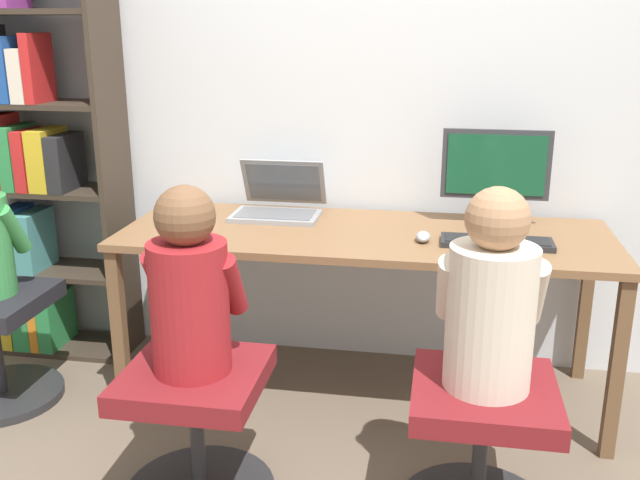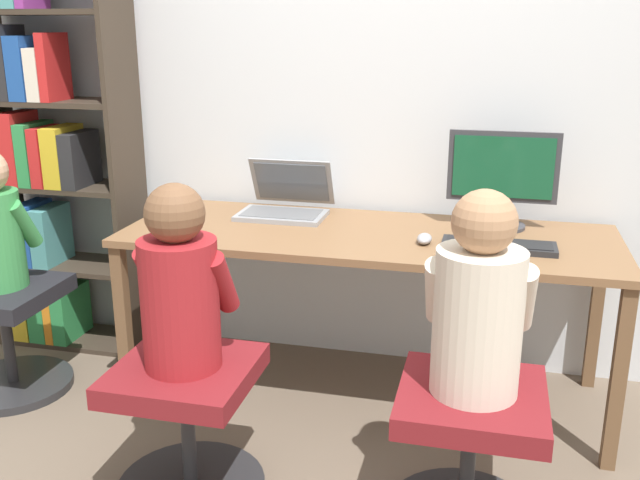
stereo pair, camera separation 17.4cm
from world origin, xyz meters
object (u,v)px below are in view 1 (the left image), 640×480
at_px(office_chair_left, 481,444).
at_px(bookshelf, 23,158).
at_px(laptop, 278,204).
at_px(person_at_monitor, 491,301).
at_px(keyboard, 497,242).
at_px(person_at_laptop, 189,289).
at_px(desktop_monitor, 495,177).
at_px(office_chair_right, 197,426).

distance_m(office_chair_left, bookshelf, 2.36).
xyz_separation_m(laptop, person_at_monitor, (0.87, -0.95, -0.02)).
distance_m(keyboard, person_at_laptop, 1.20).
bearing_deg(keyboard, laptop, 162.39).
xyz_separation_m(laptop, keyboard, (0.92, -0.29, -0.04)).
bearing_deg(desktop_monitor, office_chair_left, -93.19).
relative_size(keyboard, office_chair_right, 0.84).
height_order(keyboard, person_at_laptop, person_at_laptop).
xyz_separation_m(keyboard, person_at_monitor, (-0.06, -0.65, 0.01)).
xyz_separation_m(office_chair_right, person_at_laptop, (0.00, 0.00, 0.48)).
bearing_deg(bookshelf, office_chair_left, -24.42).
xyz_separation_m(desktop_monitor, bookshelf, (-2.12, -0.02, 0.02)).
bearing_deg(keyboard, person_at_laptop, -144.01).
xyz_separation_m(person_at_monitor, bookshelf, (-2.06, 0.93, 0.19)).
bearing_deg(office_chair_right, bookshelf, 139.22).
distance_m(keyboard, bookshelf, 2.15).
height_order(person_at_monitor, person_at_laptop, person_at_monitor).
height_order(laptop, bookshelf, bookshelf).
xyz_separation_m(laptop, office_chair_right, (-0.05, -1.00, -0.51)).
bearing_deg(person_at_laptop, laptop, 87.13).
bearing_deg(person_at_monitor, office_chair_left, -90.00).
height_order(desktop_monitor, person_at_monitor, desktop_monitor).
distance_m(laptop, bookshelf, 1.21).
bearing_deg(person_at_laptop, desktop_monitor, 46.09).
relative_size(laptop, person_at_laptop, 0.63).
bearing_deg(laptop, person_at_monitor, -47.51).
bearing_deg(bookshelf, laptop, 0.63).
bearing_deg(office_chair_left, keyboard, 85.20).
bearing_deg(desktop_monitor, office_chair_right, -133.80).
distance_m(desktop_monitor, person_at_monitor, 0.97).
height_order(office_chair_left, person_at_monitor, person_at_monitor).
relative_size(desktop_monitor, office_chair_left, 0.88).
xyz_separation_m(laptop, bookshelf, (-1.20, -0.01, 0.17)).
relative_size(keyboard, person_at_monitor, 0.68).
bearing_deg(office_chair_left, laptop, 132.36).
bearing_deg(person_at_laptop, person_at_monitor, 3.28).
bearing_deg(laptop, office_chair_left, -47.64).
height_order(laptop, keyboard, laptop).
relative_size(laptop, office_chair_right, 0.75).
relative_size(office_chair_left, bookshelf, 0.25).
height_order(desktop_monitor, bookshelf, bookshelf).
distance_m(laptop, office_chair_left, 1.38).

